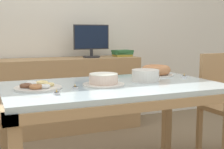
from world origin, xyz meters
name	(u,v)px	position (x,y,z in m)	size (l,w,h in m)	color
wall_back	(58,18)	(0.00, 1.68, 1.30)	(8.00, 0.10, 2.60)	silver
dining_table	(113,97)	(0.00, 0.00, 0.66)	(1.59, 0.94, 0.75)	silver
sideboard	(66,95)	(0.00, 1.38, 0.42)	(1.71, 0.44, 0.84)	tan
computer_monitor	(91,41)	(0.32, 1.37, 1.03)	(0.42, 0.20, 0.38)	#262628
book_stack	(122,53)	(0.71, 1.38, 0.88)	(0.24, 0.20, 0.08)	#B29933
cake_chocolate_round	(104,80)	(-0.08, -0.01, 0.79)	(0.30, 0.30, 0.08)	silver
cake_golden_bundt	(156,71)	(0.52, 0.27, 0.80)	(0.30, 0.30, 0.09)	silver
pastry_platter	(38,87)	(-0.53, 0.03, 0.77)	(0.31, 0.31, 0.04)	silver
plate_stack	(145,75)	(0.29, 0.03, 0.80)	(0.21, 0.21, 0.09)	silver
tealight_right_edge	(57,93)	(-0.46, -0.22, 0.76)	(0.04, 0.04, 0.04)	silver
tealight_left_edge	(184,76)	(0.68, 0.08, 0.76)	(0.04, 0.04, 0.04)	silver
tealight_near_cakes	(75,87)	(-0.31, -0.08, 0.76)	(0.04, 0.04, 0.04)	silver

